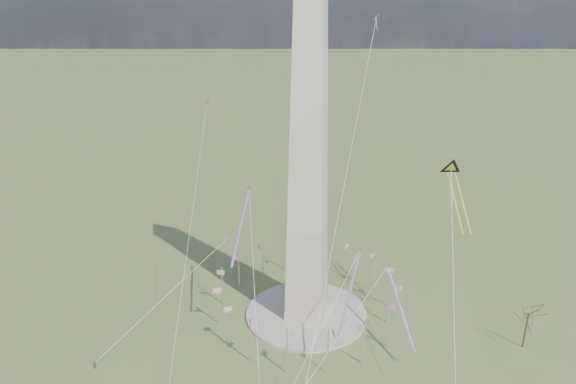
% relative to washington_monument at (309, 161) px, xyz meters
% --- Properties ---
extents(ground, '(2000.00, 2000.00, 0.00)m').
position_rel_washington_monument_xyz_m(ground, '(0.00, 0.00, -47.95)').
color(ground, '#475E2F').
rests_on(ground, ground).
extents(plaza, '(36.00, 36.00, 0.80)m').
position_rel_washington_monument_xyz_m(plaza, '(0.00, 0.00, -47.55)').
color(plaza, '#A3A195').
rests_on(plaza, ground).
extents(washington_monument, '(15.56, 15.56, 100.00)m').
position_rel_washington_monument_xyz_m(washington_monument, '(0.00, 0.00, 0.00)').
color(washington_monument, beige).
rests_on(washington_monument, plaza).
extents(flagpole_ring, '(54.40, 54.40, 13.00)m').
position_rel_washington_monument_xyz_m(flagpole_ring, '(-0.00, -0.00, -40.68)').
color(flagpole_ring, white).
rests_on(flagpole_ring, ground).
extents(tree_near, '(9.12, 9.12, 15.96)m').
position_rel_washington_monument_xyz_m(tree_near, '(59.97, -1.92, -36.57)').
color(tree_near, '#403027').
rests_on(tree_near, ground).
extents(person_west, '(1.00, 0.84, 1.85)m').
position_rel_washington_monument_xyz_m(person_west, '(-48.08, -35.15, -47.03)').
color(person_west, gray).
rests_on(person_west, ground).
extents(kite_delta_black, '(8.97, 18.77, 15.28)m').
position_rel_washington_monument_xyz_m(kite_delta_black, '(37.71, 9.82, -3.51)').
color(kite_delta_black, black).
rests_on(kite_delta_black, ground).
extents(kite_diamond_purple, '(2.07, 3.08, 9.14)m').
position_rel_washington_monument_xyz_m(kite_diamond_purple, '(-22.14, -1.59, -24.23)').
color(kite_diamond_purple, navy).
rests_on(kite_diamond_purple, ground).
extents(kite_streamer_left, '(4.07, 20.72, 14.25)m').
position_rel_washington_monument_xyz_m(kite_streamer_left, '(14.27, -12.97, -26.75)').
color(kite_streamer_left, red).
rests_on(kite_streamer_left, ground).
extents(kite_streamer_mid, '(2.72, 21.94, 15.06)m').
position_rel_washington_monument_xyz_m(kite_streamer_mid, '(-17.19, -4.54, -15.13)').
color(kite_streamer_mid, red).
rests_on(kite_streamer_mid, ground).
extents(kite_streamer_right, '(9.57, 19.62, 14.35)m').
position_rel_washington_monument_xyz_m(kite_streamer_right, '(25.69, -6.30, -33.69)').
color(kite_streamer_right, red).
rests_on(kite_streamer_right, ground).
extents(kite_small_red, '(1.54, 2.28, 4.82)m').
position_rel_washington_monument_xyz_m(kite_small_red, '(-44.45, 41.97, 5.84)').
color(kite_small_red, red).
rests_on(kite_small_red, ground).
extents(kite_small_white, '(1.46, 2.17, 4.62)m').
position_rel_washington_monument_xyz_m(kite_small_white, '(13.31, 40.73, 34.81)').
color(kite_small_white, silver).
rests_on(kite_small_white, ground).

